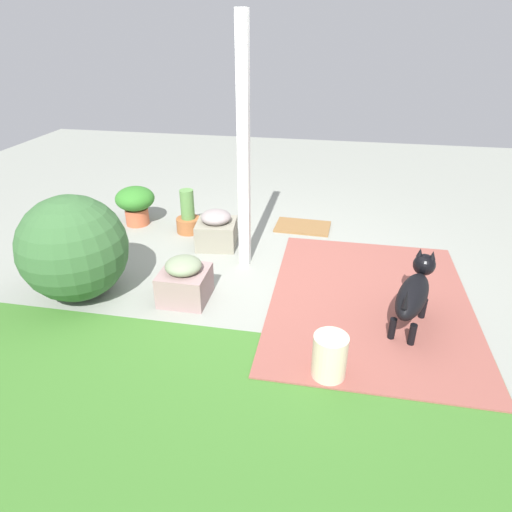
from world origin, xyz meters
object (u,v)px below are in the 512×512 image
object	(u,v)px
round_shrub	(73,248)
doormat	(303,227)
porch_pillar	(244,152)
terracotta_pot_broad	(135,202)
stone_planter_nearest	(216,230)
stone_planter_mid	(185,281)
terracotta_pot_tall	(188,217)
ceramic_urn	(330,357)
dog	(414,292)

from	to	relation	value
round_shrub	doormat	xyz separation A→B (m)	(-1.91, -1.93, -0.47)
porch_pillar	terracotta_pot_broad	xyz separation A→B (m)	(1.56, -0.77, -0.91)
terracotta_pot_broad	doormat	bearing A→B (deg)	-172.68
stone_planter_nearest	stone_planter_mid	world-z (taller)	stone_planter_nearest
terracotta_pot_tall	stone_planter_mid	bearing A→B (deg)	107.14
terracotta_pot_broad	porch_pillar	bearing A→B (deg)	153.90
stone_planter_mid	terracotta_pot_tall	size ratio (longest dim) A/B	0.80
porch_pillar	terracotta_pot_broad	size ratio (longest dim) A/B	4.91
terracotta_pot_tall	stone_planter_nearest	bearing A→B (deg)	144.24
stone_planter_nearest	round_shrub	bearing A→B (deg)	51.47
terracotta_pot_broad	ceramic_urn	distance (m)	3.44
stone_planter_mid	dog	xyz separation A→B (m)	(-1.99, 0.04, 0.14)
dog	ceramic_urn	bearing A→B (deg)	49.41
porch_pillar	terracotta_pot_broad	world-z (taller)	porch_pillar
porch_pillar	dog	size ratio (longest dim) A/B	2.91
porch_pillar	round_shrub	bearing A→B (deg)	32.75
porch_pillar	stone_planter_nearest	xyz separation A→B (m)	(0.40, -0.34, -1.00)
terracotta_pot_tall	ceramic_urn	bearing A→B (deg)	128.67
terracotta_pot_tall	round_shrub	bearing A→B (deg)	70.72
round_shrub	terracotta_pot_broad	distance (m)	1.68
stone_planter_mid	dog	size ratio (longest dim) A/B	0.52
terracotta_pot_tall	ceramic_urn	world-z (taller)	terracotta_pot_tall
stone_planter_mid	dog	distance (m)	2.00
stone_planter_nearest	stone_planter_mid	size ratio (longest dim) A/B	1.13
stone_planter_mid	terracotta_pot_broad	bearing A→B (deg)	-53.19
doormat	dog	bearing A→B (deg)	119.90
dog	ceramic_urn	xyz separation A→B (m)	(0.64, 0.75, -0.15)
terracotta_pot_broad	dog	size ratio (longest dim) A/B	0.59
terracotta_pot_tall	terracotta_pot_broad	bearing A→B (deg)	-8.29
ceramic_urn	dog	bearing A→B (deg)	-130.59
ceramic_urn	doormat	xyz separation A→B (m)	(0.43, -2.62, -0.16)
porch_pillar	stone_planter_mid	world-z (taller)	porch_pillar
doormat	porch_pillar	bearing A→B (deg)	63.21
dog	doormat	xyz separation A→B (m)	(1.07, -1.86, -0.32)
stone_planter_nearest	dog	distance (m)	2.32
round_shrub	stone_planter_mid	bearing A→B (deg)	-174.26
round_shrub	terracotta_pot_broad	xyz separation A→B (m)	(0.17, -1.66, -0.19)
round_shrub	terracotta_pot_tall	size ratio (longest dim) A/B	1.81
porch_pillar	stone_planter_nearest	world-z (taller)	porch_pillar
round_shrub	ceramic_urn	distance (m)	2.46
porch_pillar	doormat	distance (m)	1.66
porch_pillar	round_shrub	distance (m)	1.80
terracotta_pot_broad	doormat	world-z (taller)	terracotta_pot_broad
terracotta_pot_broad	dog	world-z (taller)	dog
porch_pillar	round_shrub	size ratio (longest dim) A/B	2.47
ceramic_urn	round_shrub	bearing A→B (deg)	-16.42
stone_planter_mid	doormat	size ratio (longest dim) A/B	0.64
stone_planter_nearest	ceramic_urn	bearing A→B (deg)	125.12
stone_planter_mid	terracotta_pot_broad	size ratio (longest dim) A/B	0.88
terracotta_pot_tall	doormat	size ratio (longest dim) A/B	0.80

